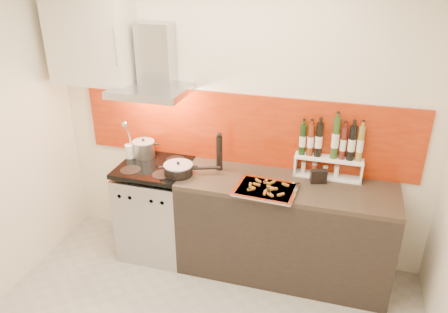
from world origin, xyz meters
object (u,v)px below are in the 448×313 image
(counter, at_px, (284,229))
(saute_pan, at_px, (179,169))
(stock_pot, at_px, (144,149))
(baking_tray, at_px, (266,189))
(range_stove, at_px, (157,210))
(pepper_mill, at_px, (219,152))

(counter, height_order, saute_pan, saute_pan)
(stock_pot, bearing_deg, baking_tray, -14.59)
(range_stove, bearing_deg, saute_pan, -17.91)
(range_stove, height_order, saute_pan, saute_pan)
(counter, relative_size, pepper_mill, 5.16)
(baking_tray, bearing_deg, saute_pan, 174.56)
(range_stove, relative_size, counter, 0.51)
(saute_pan, relative_size, pepper_mill, 1.34)
(stock_pot, relative_size, pepper_mill, 0.58)
(range_stove, height_order, baking_tray, baking_tray)
(range_stove, xyz_separation_m, stock_pot, (-0.16, 0.15, 0.54))
(range_stove, relative_size, stock_pot, 4.47)
(counter, height_order, baking_tray, baking_tray)
(counter, bearing_deg, baking_tray, -130.72)
(range_stove, xyz_separation_m, pepper_mill, (0.59, 0.10, 0.63))
(counter, relative_size, baking_tray, 3.53)
(stock_pot, distance_m, saute_pan, 0.51)
(range_stove, distance_m, counter, 1.20)
(counter, distance_m, stock_pot, 1.47)
(range_stove, distance_m, stock_pot, 0.59)
(baking_tray, bearing_deg, stock_pot, 165.41)
(saute_pan, bearing_deg, range_stove, 162.09)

